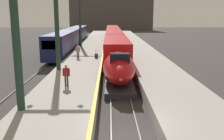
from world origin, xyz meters
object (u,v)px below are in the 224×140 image
Objects in this scene: passenger_near_edge at (78,50)px; passenger_mid_platform at (66,74)px; station_column_mid at (56,8)px; rolling_suitcase at (96,56)px; regional_train_adjacent at (72,38)px; highspeed_train_main at (114,40)px; station_column_far at (80,11)px.

passenger_near_edge and passenger_mid_platform have the same top height.
station_column_mid is 10.19× the size of rolling_suitcase.
regional_train_adjacent is 18.69m from rolling_suitcase.
regional_train_adjacent is at bearing 156.52° from highspeed_train_main.
highspeed_train_main is at bearing 71.53° from passenger_near_edge.
station_column_far is at bearing -170.19° from highspeed_train_main.
highspeed_train_main is 22.68m from station_column_mid.
passenger_near_edge is (3.30, -17.88, -0.09)m from regional_train_adjacent.
passenger_near_edge reaches higher than rolling_suitcase.
passenger_mid_platform is 13.50m from rolling_suitcase.
regional_train_adjacent is 3.61× the size of station_column_far.
rolling_suitcase is (1.58, 13.39, -0.69)m from passenger_mid_platform.
station_column_mid is 20.29m from station_column_far.
highspeed_train_main is at bearing 74.52° from station_column_mid.
rolling_suitcase is at bearing -99.92° from highspeed_train_main.
station_column_far is (2.20, -4.54, 4.95)m from regional_train_adjacent.
highspeed_train_main is at bearing 9.81° from station_column_far.
station_column_mid is 5.92× the size of passenger_mid_platform.
station_column_mid is 5.92× the size of passenger_near_edge.
regional_train_adjacent is 3.66× the size of station_column_mid.
passenger_mid_platform is (1.82, -26.66, -5.04)m from station_column_far.
highspeed_train_main is 27.98m from passenger_mid_platform.
highspeed_train_main is 7.89m from station_column_far.
highspeed_train_main is 15.14m from passenger_near_edge.
passenger_near_edge is 2.40m from rolling_suitcase.
regional_train_adjacent is at bearing 95.06° from station_column_mid.
highspeed_train_main is at bearing 81.62° from passenger_mid_platform.
rolling_suitcase is (-2.50, -14.29, -0.60)m from highspeed_train_main.
rolling_suitcase is at bearing 83.27° from passenger_mid_platform.
station_column_far reaches higher than station_column_mid.
station_column_mid is 8.29m from passenger_mid_platform.
station_column_mid is 0.99× the size of station_column_far.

